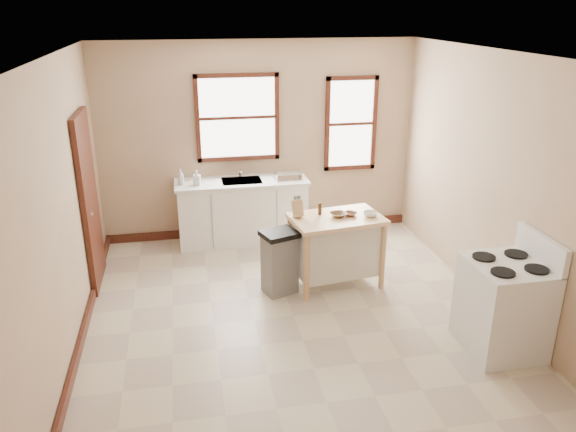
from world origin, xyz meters
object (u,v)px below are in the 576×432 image
at_px(pepper_grinder, 320,209).
at_px(soap_bottle_a, 181,177).
at_px(bowl_b, 350,214).
at_px(soap_bottle_b, 197,178).
at_px(gas_stove, 505,294).
at_px(bowl_c, 371,214).
at_px(kitchen_island, 336,251).
at_px(dish_rack, 288,176).
at_px(bowl_a, 338,215).
at_px(trash_bin, 280,262).
at_px(knife_block, 298,209).

bearing_deg(pepper_grinder, soap_bottle_a, 139.46).
bearing_deg(bowl_b, pepper_grinder, 163.54).
relative_size(soap_bottle_b, gas_stove, 0.17).
relative_size(soap_bottle_a, gas_stove, 0.18).
distance_m(pepper_grinder, bowl_c, 0.61).
bearing_deg(pepper_grinder, kitchen_island, -32.75).
height_order(dish_rack, gas_stove, gas_stove).
bearing_deg(bowl_a, soap_bottle_a, 140.63).
xyz_separation_m(bowl_b, trash_bin, (-0.88, -0.10, -0.51)).
xyz_separation_m(knife_block, trash_bin, (-0.25, -0.17, -0.59)).
bearing_deg(trash_bin, knife_block, 15.23).
bearing_deg(soap_bottle_a, soap_bottle_b, -13.41).
height_order(dish_rack, trash_bin, dish_rack).
bearing_deg(knife_block, trash_bin, -160.62).
relative_size(bowl_b, bowl_c, 0.93).
xyz_separation_m(knife_block, bowl_a, (0.48, -0.08, -0.08)).
xyz_separation_m(kitchen_island, trash_bin, (-0.71, -0.08, -0.05)).
xyz_separation_m(bowl_a, trash_bin, (-0.73, -0.09, -0.51)).
bearing_deg(gas_stove, knife_block, 134.37).
relative_size(bowl_b, trash_bin, 0.20).
bearing_deg(bowl_b, bowl_a, -178.02).
bearing_deg(soap_bottle_b, gas_stove, -32.75).
bearing_deg(bowl_a, gas_stove, -53.65).
bearing_deg(pepper_grinder, bowl_b, -16.46).
height_order(soap_bottle_a, bowl_a, soap_bottle_a).
height_order(bowl_b, bowl_c, bowl_c).
bearing_deg(bowl_b, kitchen_island, -175.82).
distance_m(bowl_a, bowl_b, 0.15).
bearing_deg(trash_bin, kitchen_island, -12.21).
bearing_deg(bowl_a, dish_rack, 102.68).
bearing_deg(dish_rack, pepper_grinder, -105.41).
relative_size(pepper_grinder, bowl_b, 0.94).
relative_size(pepper_grinder, trash_bin, 0.19).
bearing_deg(soap_bottle_a, pepper_grinder, -42.43).
distance_m(trash_bin, gas_stove, 2.51).
height_order(knife_block, gas_stove, gas_stove).
bearing_deg(bowl_c, trash_bin, -178.52).
relative_size(knife_block, trash_bin, 0.26).
bearing_deg(gas_stove, soap_bottle_a, 133.96).
xyz_separation_m(knife_block, bowl_c, (0.86, -0.14, -0.07)).
bearing_deg(bowl_c, soap_bottle_a, 144.74).
relative_size(knife_block, pepper_grinder, 1.33).
distance_m(kitchen_island, bowl_c, 0.62).
relative_size(dish_rack, bowl_b, 2.35).
height_order(knife_block, pepper_grinder, knife_block).
distance_m(soap_bottle_a, bowl_c, 2.69).
bearing_deg(kitchen_island, knife_block, 161.51).
height_order(kitchen_island, bowl_a, bowl_a).
distance_m(soap_bottle_b, kitchen_island, 2.22).
bearing_deg(trash_bin, dish_rack, 56.49).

